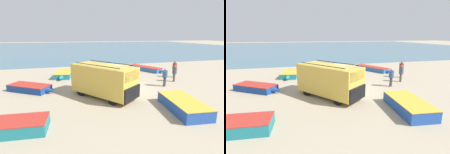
% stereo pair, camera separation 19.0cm
% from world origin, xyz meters
% --- Properties ---
extents(ground_plane, '(200.00, 200.00, 0.00)m').
position_xyz_m(ground_plane, '(0.00, 0.00, 0.00)').
color(ground_plane, tan).
extents(sea_water, '(120.00, 80.00, 0.01)m').
position_xyz_m(sea_water, '(0.00, 52.00, 0.00)').
color(sea_water, '#477084').
rests_on(sea_water, ground_plane).
extents(parked_van, '(4.49, 5.04, 2.46)m').
position_xyz_m(parked_van, '(-1.91, -1.19, 1.28)').
color(parked_van, gold).
rests_on(parked_van, ground_plane).
extents(fishing_rowboat_0, '(4.47, 1.75, 0.61)m').
position_xyz_m(fishing_rowboat_0, '(-7.46, -4.83, 0.30)').
color(fishing_rowboat_0, '#1E757F').
rests_on(fishing_rowboat_0, ground_plane).
extents(fishing_rowboat_1, '(2.20, 3.98, 0.55)m').
position_xyz_m(fishing_rowboat_1, '(-4.80, 6.02, 0.28)').
color(fishing_rowboat_1, '#1E757F').
rests_on(fishing_rowboat_1, ground_plane).
extents(fishing_rowboat_2, '(3.30, 5.11, 0.51)m').
position_xyz_m(fishing_rowboat_2, '(5.28, 6.78, 0.25)').
color(fishing_rowboat_2, '#2D66AD').
rests_on(fishing_rowboat_2, ground_plane).
extents(fishing_rowboat_4, '(2.04, 4.41, 0.69)m').
position_xyz_m(fishing_rowboat_4, '(2.20, -4.63, 0.34)').
color(fishing_rowboat_4, '#234CA3').
rests_on(fishing_rowboat_4, ground_plane).
extents(fishing_rowboat_5, '(3.93, 3.01, 0.55)m').
position_xyz_m(fishing_rowboat_5, '(-7.35, 1.52, 0.27)').
color(fishing_rowboat_5, navy).
rests_on(fishing_rowboat_5, ground_plane).
extents(fishing_rowboat_6, '(4.21, 1.61, 0.65)m').
position_xyz_m(fishing_rowboat_6, '(-0.31, 5.57, 0.33)').
color(fishing_rowboat_6, '#2D66AD').
rests_on(fishing_rowboat_6, ground_plane).
extents(fisherman_0, '(0.46, 0.46, 1.75)m').
position_xyz_m(fisherman_0, '(6.64, 2.76, 1.04)').
color(fisherman_0, '#38383D').
rests_on(fisherman_0, ground_plane).
extents(fisherman_1, '(0.43, 0.43, 1.62)m').
position_xyz_m(fisherman_1, '(3.83, 0.01, 0.97)').
color(fisherman_1, '#38383D').
rests_on(fisherman_1, ground_plane).
extents(fisherman_2, '(0.42, 0.42, 1.61)m').
position_xyz_m(fisherman_2, '(5.59, 1.21, 0.96)').
color(fisherman_2, '#5B564C').
rests_on(fisherman_2, ground_plane).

